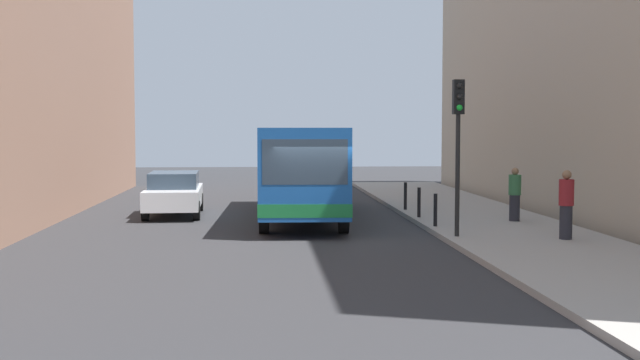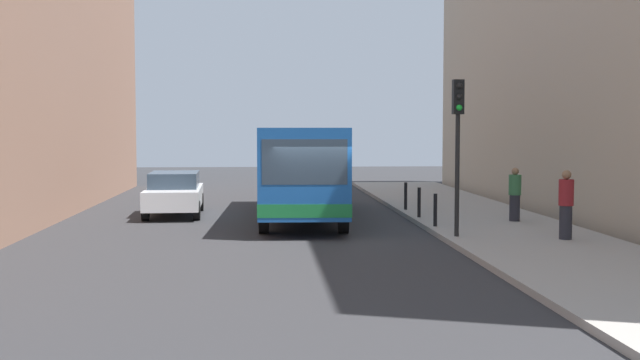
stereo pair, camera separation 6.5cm
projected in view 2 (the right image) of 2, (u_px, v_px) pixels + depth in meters
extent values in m
plane|color=#2D2D30|center=(319.00, 237.00, 21.80)|extent=(80.00, 80.00, 0.00)
cube|color=#9E9991|center=(512.00, 233.00, 22.19)|extent=(4.40, 40.00, 0.15)
cube|color=#19519E|center=(302.00, 165.00, 26.46)|extent=(2.90, 11.08, 2.50)
cube|color=#197238|center=(302.00, 194.00, 26.52)|extent=(2.92, 11.10, 0.36)
cube|color=#2D3D4C|center=(305.00, 162.00, 20.97)|extent=(2.26, 0.14, 1.20)
cube|color=#2D3D4C|center=(302.00, 154.00, 26.94)|extent=(2.86, 9.48, 1.00)
cylinder|color=black|center=(343.00, 216.00, 22.70)|extent=(0.32, 1.01, 1.00)
cylinder|color=black|center=(264.00, 216.00, 22.61)|extent=(0.32, 1.01, 1.00)
cylinder|color=black|center=(330.00, 193.00, 30.47)|extent=(0.32, 1.01, 1.00)
cylinder|color=black|center=(271.00, 193.00, 30.39)|extent=(0.32, 1.01, 1.00)
cube|color=silver|center=(174.00, 197.00, 27.24)|extent=(1.96, 4.46, 0.64)
cube|color=#2D3D4C|center=(174.00, 180.00, 27.35)|extent=(1.69, 2.52, 0.52)
cylinder|color=black|center=(197.00, 210.00, 25.86)|extent=(0.24, 0.65, 0.64)
cylinder|color=black|center=(145.00, 211.00, 25.68)|extent=(0.24, 0.65, 0.64)
cylinder|color=black|center=(200.00, 202.00, 28.84)|extent=(0.24, 0.65, 0.64)
cylinder|color=black|center=(154.00, 202.00, 28.66)|extent=(0.24, 0.65, 0.64)
cube|color=silver|center=(294.00, 179.00, 36.48)|extent=(2.13, 4.52, 0.64)
cube|color=#2D3D4C|center=(294.00, 167.00, 36.59)|extent=(1.78, 2.58, 0.52)
cylinder|color=black|center=(311.00, 189.00, 35.00)|extent=(0.27, 0.65, 0.64)
cylinder|color=black|center=(274.00, 189.00, 35.01)|extent=(0.27, 0.65, 0.64)
cylinder|color=black|center=(312.00, 184.00, 38.00)|extent=(0.27, 0.65, 0.64)
cylinder|color=black|center=(278.00, 184.00, 38.00)|extent=(0.27, 0.65, 0.64)
cylinder|color=black|center=(457.00, 176.00, 20.84)|extent=(0.12, 0.12, 3.20)
cube|color=black|center=(458.00, 97.00, 20.71)|extent=(0.28, 0.24, 0.90)
sphere|color=black|center=(459.00, 86.00, 20.56)|extent=(0.16, 0.16, 0.16)
sphere|color=black|center=(459.00, 97.00, 20.58)|extent=(0.16, 0.16, 0.16)
sphere|color=green|center=(459.00, 108.00, 20.60)|extent=(0.16, 0.16, 0.16)
cylinder|color=black|center=(435.00, 210.00, 23.04)|extent=(0.11, 0.11, 0.95)
cylinder|color=black|center=(419.00, 202.00, 25.41)|extent=(0.11, 0.11, 0.95)
cylinder|color=black|center=(406.00, 196.00, 27.78)|extent=(0.11, 0.11, 0.95)
cylinder|color=#26262D|center=(566.00, 222.00, 20.36)|extent=(0.32, 0.32, 0.87)
cylinder|color=maroon|center=(566.00, 192.00, 20.31)|extent=(0.38, 0.38, 0.67)
sphere|color=#8C6647|center=(567.00, 175.00, 20.28)|extent=(0.24, 0.24, 0.24)
cylinder|color=#26262D|center=(515.00, 208.00, 24.37)|extent=(0.32, 0.32, 0.80)
cylinder|color=#336B3F|center=(515.00, 185.00, 24.32)|extent=(0.38, 0.38, 0.62)
sphere|color=#8C6647|center=(515.00, 171.00, 24.29)|extent=(0.22, 0.22, 0.22)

